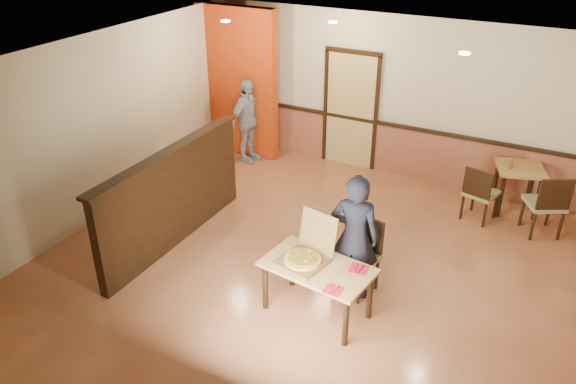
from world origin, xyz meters
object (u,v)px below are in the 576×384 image
at_px(side_chair_right, 547,203).
at_px(passerby, 247,121).
at_px(side_chair_left, 480,192).
at_px(side_table, 519,177).
at_px(main_table, 317,273).
at_px(pizza_box, 305,256).
at_px(condiment, 511,163).
at_px(diner_chair, 360,252).
at_px(diner, 354,237).

height_order(side_chair_right, passerby, passerby).
relative_size(side_chair_left, side_table, 1.03).
height_order(main_table, side_table, side_table).
xyz_separation_m(passerby, pizza_box, (2.86, -3.40, -0.04)).
bearing_deg(condiment, main_table, -113.48).
bearing_deg(side_chair_right, side_table, -80.30).
bearing_deg(condiment, diner_chair, -114.37).
bearing_deg(main_table, side_chair_right, 62.38).
height_order(main_table, side_chair_left, side_chair_left).
relative_size(main_table, pizza_box, 1.98).
bearing_deg(passerby, side_chair_left, -86.31).
height_order(side_chair_right, side_table, side_chair_right).
relative_size(diner_chair, side_table, 1.11).
height_order(main_table, diner_chair, diner_chair).
relative_size(side_chair_left, condiment, 5.71).
distance_m(side_chair_right, diner, 3.28).
distance_m(side_chair_left, diner, 2.81).
xyz_separation_m(side_chair_right, pizza_box, (-2.39, -3.12, 0.21)).
relative_size(diner_chair, side_chair_right, 0.98).
xyz_separation_m(side_table, passerby, (-4.77, -0.34, 0.21)).
xyz_separation_m(main_table, pizza_box, (-0.17, 0.03, 0.17)).
bearing_deg(passerby, diner, -123.89).
relative_size(side_table, passerby, 0.56).
distance_m(side_chair_right, pizza_box, 3.94).
bearing_deg(side_chair_right, pizza_box, 23.89).
relative_size(side_chair_right, diner, 0.60).
bearing_deg(diner_chair, side_chair_right, 64.96).
distance_m(diner_chair, side_chair_right, 3.13).
relative_size(main_table, side_chair_left, 1.50).
xyz_separation_m(diner_chair, condiment, (1.33, 2.94, 0.30)).
bearing_deg(passerby, condiment, -79.74).
xyz_separation_m(side_table, pizza_box, (-1.91, -3.73, 0.18)).
height_order(main_table, side_chair_right, side_chair_right).
height_order(diner_chair, diner, diner).
relative_size(passerby, pizza_box, 2.30).
bearing_deg(pizza_box, diner_chair, 69.44).
relative_size(main_table, diner_chair, 1.39).
bearing_deg(diner, side_chair_left, -121.63).
bearing_deg(diner_chair, passerby, 154.35).
relative_size(main_table, side_chair_right, 1.36).
height_order(pizza_box, condiment, pizza_box).
bearing_deg(condiment, pizza_box, -115.91).
relative_size(passerby, condiment, 9.92).
height_order(diner, pizza_box, diner).
xyz_separation_m(diner_chair, pizza_box, (-0.43, -0.68, 0.22)).
height_order(main_table, diner, diner).
distance_m(passerby, pizza_box, 4.44).
bearing_deg(diner_chair, side_chair_left, 81.28).
bearing_deg(side_chair_left, side_table, -112.25).
xyz_separation_m(side_chair_left, passerby, (-4.30, 0.28, 0.29)).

